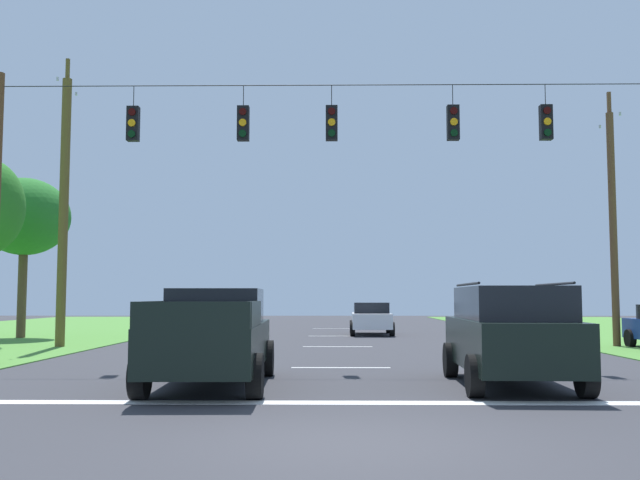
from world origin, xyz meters
TOP-DOWN VIEW (x-y plane):
  - ground_plane at (0.00, 0.00)m, footprint 120.00×120.00m
  - stop_bar_stripe at (0.00, 3.33)m, footprint 15.86×0.45m
  - lane_dash_0 at (0.00, 9.33)m, footprint 2.50×0.15m
  - lane_dash_1 at (0.00, 16.99)m, footprint 2.50×0.15m
  - lane_dash_2 at (0.00, 24.01)m, footprint 2.50×0.15m
  - lane_dash_3 at (0.00, 31.95)m, footprint 2.50×0.15m
  - overhead_signal_span at (-0.08, 10.18)m, footprint 18.80×0.31m
  - pickup_truck at (-2.64, 5.62)m, footprint 2.41×5.46m
  - suv_black at (3.33, 5.55)m, footprint 2.35×4.87m
  - distant_car_crossing_white at (1.69, 25.29)m, footprint 2.10×4.34m
  - utility_pole_mid_right at (10.00, 17.02)m, footprint 0.26×1.96m
  - utility_pole_near_left at (-9.86, 16.51)m, footprint 0.33×1.93m
  - tree_roadside_right at (-13.65, 22.01)m, footprint 3.89×3.89m

SIDE VIEW (x-z plane):
  - ground_plane at x=0.00m, z-range 0.00..0.00m
  - stop_bar_stripe at x=0.00m, z-range 0.00..0.01m
  - lane_dash_0 at x=0.00m, z-range 0.00..0.01m
  - lane_dash_1 at x=0.00m, z-range 0.00..0.01m
  - lane_dash_2 at x=0.00m, z-range 0.00..0.01m
  - lane_dash_3 at x=0.00m, z-range 0.00..0.01m
  - distant_car_crossing_white at x=1.69m, z-range 0.03..1.55m
  - pickup_truck at x=-2.64m, z-range -0.01..1.94m
  - suv_black at x=3.33m, z-range 0.03..2.09m
  - utility_pole_mid_right at x=10.00m, z-range -0.17..9.13m
  - overhead_signal_span at x=-0.08m, z-range 0.56..8.47m
  - utility_pole_near_left at x=-9.86m, z-range -0.24..10.24m
  - tree_roadside_right at x=-13.65m, z-range 1.76..8.75m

